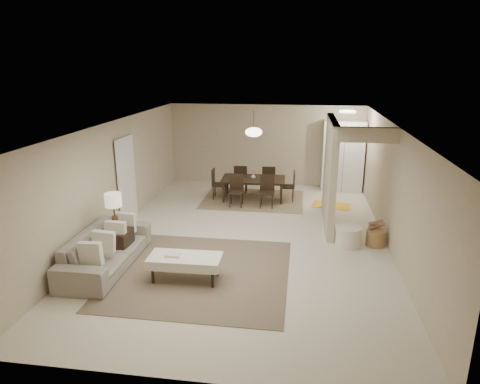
% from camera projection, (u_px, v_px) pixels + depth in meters
% --- Properties ---
extents(floor, '(9.00, 9.00, 0.00)m').
position_uv_depth(floor, '(247.00, 238.00, 9.45)').
color(floor, beige).
rests_on(floor, ground).
extents(ceiling, '(9.00, 9.00, 0.00)m').
position_uv_depth(ceiling, '(247.00, 125.00, 8.72)').
color(ceiling, white).
rests_on(ceiling, back_wall).
extents(back_wall, '(6.00, 0.00, 6.00)m').
position_uv_depth(back_wall, '(265.00, 145.00, 13.35)').
color(back_wall, '#B8A88B').
rests_on(back_wall, floor).
extents(left_wall, '(0.00, 9.00, 9.00)m').
position_uv_depth(left_wall, '(113.00, 179.00, 9.50)').
color(left_wall, '#B8A88B').
rests_on(left_wall, floor).
extents(right_wall, '(0.00, 9.00, 9.00)m').
position_uv_depth(right_wall, '(393.00, 189.00, 8.67)').
color(right_wall, '#B8A88B').
rests_on(right_wall, floor).
extents(partition, '(0.15, 2.50, 2.50)m').
position_uv_depth(partition, '(330.00, 172.00, 10.02)').
color(partition, '#B8A88B').
rests_on(partition, floor).
extents(doorway, '(0.04, 0.90, 2.04)m').
position_uv_depth(doorway, '(126.00, 181.00, 10.13)').
color(doorway, black).
rests_on(doorway, floor).
extents(pantry_cabinet, '(1.20, 0.55, 2.10)m').
position_uv_depth(pantry_cabinet, '(343.00, 156.00, 12.75)').
color(pantry_cabinet, white).
rests_on(pantry_cabinet, floor).
extents(flush_light, '(0.44, 0.44, 0.05)m').
position_uv_depth(flush_light, '(348.00, 112.00, 11.45)').
color(flush_light, white).
rests_on(flush_light, ceiling).
extents(living_rug, '(3.20, 3.20, 0.01)m').
position_uv_depth(living_rug, '(201.00, 272.00, 7.88)').
color(living_rug, brown).
rests_on(living_rug, floor).
extents(sofa, '(2.40, 0.96, 0.70)m').
position_uv_depth(sofa, '(106.00, 249.00, 8.03)').
color(sofa, gray).
rests_on(sofa, floor).
extents(ottoman_bench, '(1.29, 0.61, 0.46)m').
position_uv_depth(ottoman_bench, '(185.00, 261.00, 7.52)').
color(ottoman_bench, silver).
rests_on(ottoman_bench, living_rug).
extents(side_table, '(0.53, 0.53, 0.58)m').
position_uv_depth(side_table, '(117.00, 244.00, 8.40)').
color(side_table, black).
rests_on(side_table, floor).
extents(table_lamp, '(0.32, 0.32, 0.76)m').
position_uv_depth(table_lamp, '(113.00, 203.00, 8.16)').
color(table_lamp, '#49351F').
rests_on(table_lamp, side_table).
extents(round_pouf, '(0.54, 0.54, 0.42)m').
position_uv_depth(round_pouf, '(348.00, 237.00, 8.99)').
color(round_pouf, silver).
rests_on(round_pouf, floor).
extents(wicker_basket, '(0.46, 0.46, 0.35)m').
position_uv_depth(wicker_basket, '(376.00, 238.00, 9.02)').
color(wicker_basket, '#8D5D38').
rests_on(wicker_basket, floor).
extents(dining_rug, '(2.80, 2.10, 0.01)m').
position_uv_depth(dining_rug, '(253.00, 199.00, 12.11)').
color(dining_rug, '#7C664D').
rests_on(dining_rug, floor).
extents(dining_table, '(1.79, 1.04, 0.62)m').
position_uv_depth(dining_table, '(253.00, 189.00, 12.02)').
color(dining_table, black).
rests_on(dining_table, dining_rug).
extents(dining_chairs, '(2.31, 1.70, 0.86)m').
position_uv_depth(dining_chairs, '(253.00, 185.00, 11.99)').
color(dining_chairs, black).
rests_on(dining_chairs, dining_rug).
extents(vase, '(0.17, 0.17, 0.14)m').
position_uv_depth(vase, '(253.00, 176.00, 11.91)').
color(vase, white).
rests_on(vase, dining_table).
extents(yellow_mat, '(1.08, 0.76, 0.01)m').
position_uv_depth(yellow_mat, '(331.00, 205.00, 11.61)').
color(yellow_mat, yellow).
rests_on(yellow_mat, floor).
extents(pendant_light, '(0.46, 0.46, 0.71)m').
position_uv_depth(pendant_light, '(254.00, 132.00, 11.56)').
color(pendant_light, '#49351F').
rests_on(pendant_light, ceiling).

